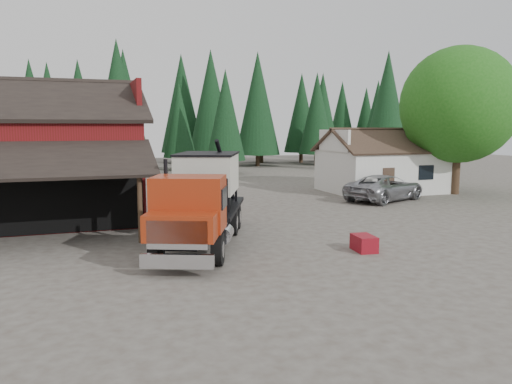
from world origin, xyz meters
name	(u,v)px	position (x,y,z in m)	size (l,w,h in m)	color
ground	(288,243)	(0.00, 0.00, 0.00)	(120.00, 120.00, 0.00)	#4B433B
red_barn	(14,166)	(-11.00, 9.90, 2.69)	(12.80, 13.63, 7.18)	maroon
farmhouse	(382,169)	(13.00, 13.00, 1.67)	(8.60, 6.42, 4.65)	silver
deciduous_tree	(459,109)	(17.01, 9.97, 5.91)	(8.00, 8.00, 10.20)	#382619
conifer_backdrop	(150,167)	(0.00, 42.00, 0.00)	(76.00, 16.00, 16.00)	black
near_pine_b	(226,115)	(6.00, 30.00, 5.89)	(3.96, 3.96, 10.40)	#382619
near_pine_c	(387,105)	(22.00, 26.00, 6.89)	(4.84, 4.84, 12.40)	#382619
near_pine_d	(118,100)	(-4.00, 34.00, 7.39)	(5.28, 5.28, 13.40)	#382619
feed_truck	(202,196)	(-3.31, 0.97, 1.94)	(5.83, 9.42, 4.15)	black
silver_car	(385,188)	(10.55, 8.95, 0.83)	(2.75, 5.95, 1.65)	#A2A3A9
equip_box	(364,243)	(2.21, -2.14, 0.30)	(0.70, 1.10, 0.60)	maroon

